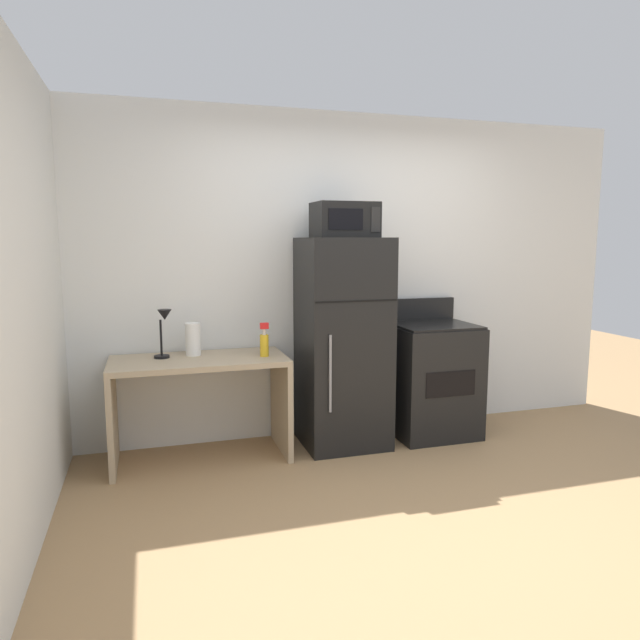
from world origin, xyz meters
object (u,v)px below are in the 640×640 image
(oven_range, at_px, (432,378))
(refrigerator, at_px, (343,343))
(desk, at_px, (200,388))
(microwave, at_px, (345,220))
(desk_lamp, at_px, (164,325))
(spray_bottle, at_px, (264,343))
(paper_towel_roll, at_px, (193,339))

(oven_range, bearing_deg, refrigerator, -179.83)
(desk, xyz_separation_m, microwave, (1.10, -0.02, 1.21))
(desk_lamp, bearing_deg, desk, -18.25)
(spray_bottle, height_order, oven_range, oven_range)
(paper_towel_roll, distance_m, oven_range, 1.95)
(oven_range, bearing_deg, paper_towel_roll, 176.46)
(desk, relative_size, microwave, 2.72)
(refrigerator, bearing_deg, oven_range, 0.17)
(desk, height_order, desk_lamp, desk_lamp)
(desk, distance_m, desk_lamp, 0.52)
(desk_lamp, bearing_deg, spray_bottle, -11.68)
(desk_lamp, height_order, paper_towel_roll, desk_lamp)
(desk_lamp, distance_m, refrigerator, 1.34)
(paper_towel_roll, distance_m, spray_bottle, 0.53)
(refrigerator, height_order, oven_range, refrigerator)
(spray_bottle, bearing_deg, paper_towel_roll, 159.17)
(paper_towel_roll, bearing_deg, microwave, -7.14)
(paper_towel_roll, distance_m, microwave, 1.43)
(spray_bottle, xyz_separation_m, oven_range, (1.41, 0.07, -0.38))
(desk, height_order, paper_towel_roll, paper_towel_roll)
(desk, bearing_deg, microwave, -1.08)
(microwave, bearing_deg, paper_towel_roll, 172.86)
(spray_bottle, xyz_separation_m, refrigerator, (0.63, 0.07, -0.04))
(desk_lamp, relative_size, spray_bottle, 1.42)
(desk, relative_size, spray_bottle, 5.02)
(microwave, relative_size, oven_range, 0.42)
(refrigerator, bearing_deg, desk, -179.98)
(desk_lamp, height_order, spray_bottle, desk_lamp)
(refrigerator, distance_m, microwave, 0.94)
(refrigerator, relative_size, oven_range, 1.46)
(desk_lamp, bearing_deg, microwave, -4.19)
(desk, relative_size, desk_lamp, 3.54)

